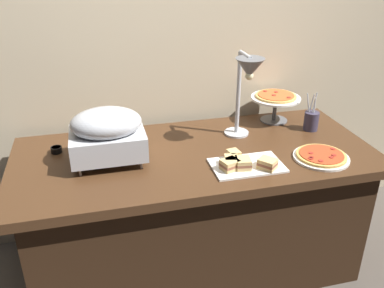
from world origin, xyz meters
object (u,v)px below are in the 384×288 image
object	(u,v)px
heat_lamp	(247,76)
sauce_cup_far	(56,149)
utensil_holder	(311,120)
sandwich_platter	(244,163)
pizza_plate_center	(276,100)
chafing_dish	(107,133)
sauce_cup_near	(103,136)
pizza_plate_front	(321,156)

from	to	relation	value
heat_lamp	sauce_cup_far	bearing A→B (deg)	172.95
utensil_holder	sandwich_platter	bearing A→B (deg)	-148.18
pizza_plate_center	sandwich_platter	distance (m)	0.66
chafing_dish	utensil_holder	world-z (taller)	chafing_dish
pizza_plate_center	sauce_cup_near	bearing A→B (deg)	-179.44
pizza_plate_center	sauce_cup_far	xyz separation A→B (m)	(-1.29, -0.12, -0.12)
pizza_plate_center	utensil_holder	xyz separation A→B (m)	(0.15, -0.18, -0.08)
sauce_cup_near	sauce_cup_far	bearing A→B (deg)	-156.15
pizza_plate_front	sandwich_platter	bearing A→B (deg)	178.75
chafing_dish	sauce_cup_near	distance (m)	0.31
sauce_cup_far	chafing_dish	bearing A→B (deg)	-32.45
pizza_plate_front	sauce_cup_near	bearing A→B (deg)	154.36
sauce_cup_far	utensil_holder	size ratio (longest dim) A/B	0.26
pizza_plate_front	sauce_cup_far	world-z (taller)	same
chafing_dish	pizza_plate_front	bearing A→B (deg)	-12.66
pizza_plate_center	chafing_dish	bearing A→B (deg)	-164.33
utensil_holder	sauce_cup_near	bearing A→B (deg)	171.99
chafing_dish	heat_lamp	size ratio (longest dim) A/B	0.75
sandwich_platter	utensil_holder	xyz separation A→B (m)	(0.54, 0.34, 0.04)
pizza_plate_front	pizza_plate_center	world-z (taller)	pizza_plate_center
sauce_cup_near	pizza_plate_center	bearing A→B (deg)	0.56
sandwich_platter	sauce_cup_far	xyz separation A→B (m)	(-0.90, 0.40, -0.01)
pizza_plate_center	utensil_holder	world-z (taller)	utensil_holder
sauce_cup_far	sauce_cup_near	bearing A→B (deg)	23.85
sauce_cup_far	pizza_plate_front	bearing A→B (deg)	-17.09
chafing_dish	pizza_plate_center	distance (m)	1.07
chafing_dish	sauce_cup_far	bearing A→B (deg)	147.55
sauce_cup_far	utensil_holder	bearing A→B (deg)	-2.35
sauce_cup_near	sauce_cup_far	xyz separation A→B (m)	(-0.25, -0.11, -0.00)
heat_lamp	sauce_cup_far	world-z (taller)	heat_lamp
pizza_plate_center	utensil_holder	size ratio (longest dim) A/B	1.34
pizza_plate_center	sauce_cup_near	world-z (taller)	pizza_plate_center
heat_lamp	sauce_cup_near	size ratio (longest dim) A/B	8.20
heat_lamp	sauce_cup_near	xyz separation A→B (m)	(-0.75, 0.23, -0.36)
heat_lamp	sauce_cup_near	bearing A→B (deg)	162.83
pizza_plate_front	sauce_cup_far	distance (m)	1.38
pizza_plate_center	sandwich_platter	world-z (taller)	pizza_plate_center
heat_lamp	utensil_holder	distance (m)	0.55
chafing_dish	sandwich_platter	bearing A→B (deg)	-19.67
pizza_plate_front	sauce_cup_far	bearing A→B (deg)	162.91
chafing_dish	utensil_holder	bearing A→B (deg)	5.30
pizza_plate_center	sandwich_platter	bearing A→B (deg)	-127.16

